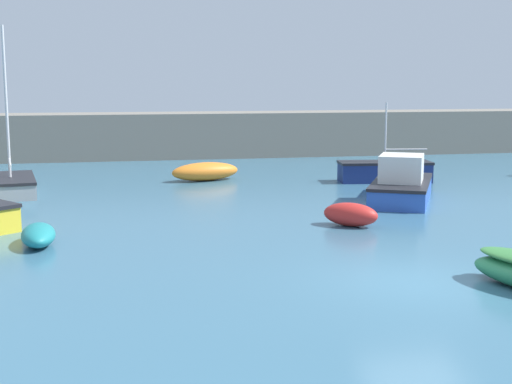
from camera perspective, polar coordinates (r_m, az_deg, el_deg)
name	(u,v)px	position (r m, az deg, el deg)	size (l,w,h in m)	color
ground_plane	(418,287)	(17.50, 12.80, -7.40)	(120.00, 120.00, 0.20)	#38667F
harbor_breakwater	(228,134)	(44.92, -2.28, 4.64)	(49.71, 3.53, 2.74)	slate
rowboat_white_midwater	(205,171)	(34.03, -4.08, 1.65)	(3.55, 2.06, 0.88)	orange
fishing_dinghy_green	(38,235)	(21.66, -17.02, -3.31)	(1.13, 2.33, 0.61)	teal
sailboat_tall_mast	(11,184)	(31.65, -19.04, 0.59)	(2.55, 4.91, 6.97)	gray
dinghy_near_pier	(351,214)	(23.62, 7.57, -1.79)	(2.01, 1.88, 0.77)	red
sailboat_twin_hulled	(385,171)	(34.12, 10.25, 1.64)	(4.48, 2.03, 3.72)	navy
cabin_cruiser_white	(401,185)	(28.74, 11.56, 0.58)	(4.35, 5.71, 1.87)	#2D56B7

